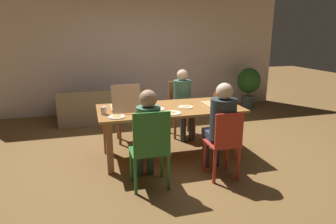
% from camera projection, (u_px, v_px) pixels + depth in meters
% --- Properties ---
extents(ground_plane, '(20.00, 20.00, 0.00)m').
position_uv_depth(ground_plane, '(170.00, 155.00, 4.53)').
color(ground_plane, brown).
extents(back_wall, '(7.14, 0.12, 2.96)m').
position_uv_depth(back_wall, '(136.00, 48.00, 6.83)').
color(back_wall, silver).
rests_on(back_wall, ground).
extents(dining_table, '(2.10, 0.97, 0.76)m').
position_uv_depth(dining_table, '(170.00, 114.00, 4.35)').
color(dining_table, '#A46932').
rests_on(dining_table, ground).
extents(chair_0, '(0.39, 0.38, 0.91)m').
position_uv_depth(chair_0, '(225.00, 143.00, 3.68)').
color(chair_0, '#B73325').
rests_on(chair_0, ground).
extents(person_0, '(0.33, 0.53, 1.24)m').
position_uv_depth(person_0, '(221.00, 122.00, 3.75)').
color(person_0, '#363A4D').
rests_on(person_0, ground).
extents(chair_1, '(0.43, 0.40, 0.98)m').
position_uv_depth(chair_1, '(180.00, 107.00, 5.36)').
color(chair_1, '#955830').
rests_on(chair_1, ground).
extents(person_1, '(0.31, 0.52, 1.21)m').
position_uv_depth(person_1, '(183.00, 98.00, 5.17)').
color(person_1, '#36373E').
rests_on(person_1, ground).
extents(chair_2, '(0.45, 0.39, 0.99)m').
position_uv_depth(chair_2, '(151.00, 147.00, 3.42)').
color(chair_2, '#2D7432').
rests_on(chair_2, ground).
extents(person_2, '(0.29, 0.48, 1.20)m').
position_uv_depth(person_2, '(148.00, 130.00, 3.52)').
color(person_2, '#363E3E').
rests_on(person_2, ground).
extents(chair_3, '(0.45, 0.38, 0.96)m').
position_uv_depth(chair_3, '(129.00, 111.00, 5.09)').
color(chair_3, brown).
rests_on(chair_3, ground).
extents(pizza_box_0, '(0.40, 0.40, 0.02)m').
position_uv_depth(pizza_box_0, '(217.00, 104.00, 4.47)').
color(pizza_box_0, tan).
rests_on(pizza_box_0, dining_table).
extents(pizza_box_1, '(0.40, 0.58, 0.38)m').
position_uv_depth(pizza_box_1, '(125.00, 105.00, 4.23)').
color(pizza_box_1, tan).
rests_on(pizza_box_1, dining_table).
extents(plate_0, '(0.22, 0.22, 0.03)m').
position_uv_depth(plate_0, '(186.00, 107.00, 4.32)').
color(plate_0, white).
rests_on(plate_0, dining_table).
extents(plate_1, '(0.25, 0.25, 0.03)m').
position_uv_depth(plate_1, '(172.00, 113.00, 4.01)').
color(plate_1, white).
rests_on(plate_1, dining_table).
extents(plate_2, '(0.25, 0.25, 0.01)m').
position_uv_depth(plate_2, '(156.00, 109.00, 4.21)').
color(plate_2, white).
rests_on(plate_2, dining_table).
extents(plate_3, '(0.22, 0.22, 0.03)m').
position_uv_depth(plate_3, '(117.00, 116.00, 3.82)').
color(plate_3, white).
rests_on(plate_3, dining_table).
extents(drinking_glass_0, '(0.07, 0.07, 0.11)m').
position_uv_depth(drinking_glass_0, '(216.00, 96.00, 4.81)').
color(drinking_glass_0, '#B3462F').
rests_on(drinking_glass_0, dining_table).
extents(drinking_glass_1, '(0.07, 0.07, 0.15)m').
position_uv_depth(drinking_glass_1, '(221.00, 106.00, 4.09)').
color(drinking_glass_1, '#B84634').
rests_on(drinking_glass_1, dining_table).
extents(drinking_glass_2, '(0.08, 0.08, 0.10)m').
position_uv_depth(drinking_glass_2, '(104.00, 111.00, 3.94)').
color(drinking_glass_2, silver).
rests_on(drinking_glass_2, dining_table).
extents(couch, '(1.77, 0.91, 0.72)m').
position_uv_depth(couch, '(102.00, 108.00, 6.27)').
color(couch, '#88785B').
rests_on(couch, ground).
extents(potted_plant, '(0.56, 0.56, 0.99)m').
position_uv_depth(potted_plant, '(249.00, 83.00, 7.21)').
color(potted_plant, '#4E5F58').
rests_on(potted_plant, ground).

